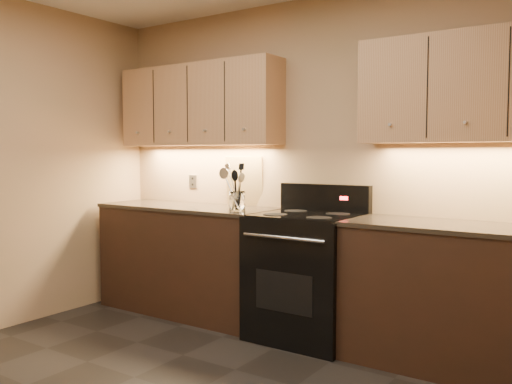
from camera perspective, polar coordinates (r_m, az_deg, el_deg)
wall_back at (r=4.31m, az=6.56°, el=3.01°), size 4.00×0.04×2.60m
counter_left at (r=4.78m, az=-7.10°, el=-6.98°), size 1.62×0.62×0.93m
counter_right at (r=3.73m, az=20.75°, el=-10.36°), size 1.46×0.62×0.93m
stove at (r=4.09m, az=5.37°, el=-8.64°), size 0.76×0.68×1.14m
upper_cab_left at (r=4.82m, az=-6.05°, el=9.06°), size 1.60×0.30×0.70m
upper_cab_right at (r=3.78m, az=21.80°, el=10.20°), size 1.44×0.30×0.70m
outlet_plate at (r=5.05m, az=-6.66°, el=1.10°), size 0.08×0.01×0.12m
utensil_crock at (r=4.22m, az=-2.00°, el=-1.04°), size 0.15×0.15×0.16m
cutting_board at (r=4.65m, az=-1.21°, el=1.17°), size 0.34×0.13×0.43m
wooden_spoon at (r=4.22m, az=-2.37°, el=0.13°), size 0.09×0.14×0.29m
black_spoon at (r=4.24m, az=-2.01°, el=0.22°), size 0.07×0.09×0.30m
black_turner at (r=4.20m, az=-1.94°, el=0.76°), size 0.13×0.19×0.39m
steel_spatula at (r=4.20m, az=-1.64°, el=0.87°), size 0.25×0.12×0.40m
steel_skimmer at (r=4.18m, az=-1.80°, el=0.46°), size 0.24×0.10×0.34m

